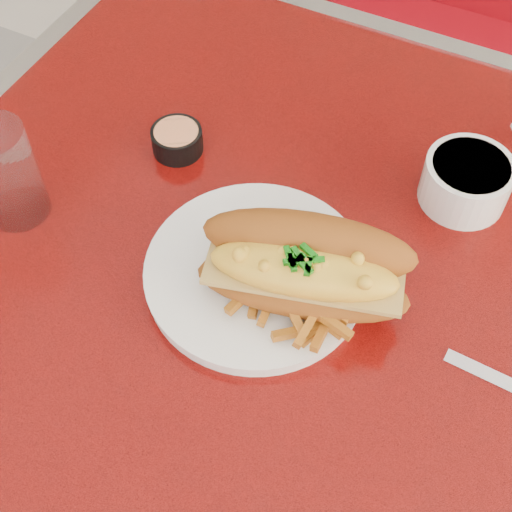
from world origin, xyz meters
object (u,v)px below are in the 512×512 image
at_px(mac_hoagie, 305,266).
at_px(gravy_ramekin, 466,180).
at_px(dinner_plate, 256,273).
at_px(fork, 308,289).
at_px(water_tumbler, 6,173).
at_px(booth_bench_far, 503,133).
at_px(diner_table, 400,365).
at_px(sauce_cup_left, 177,139).

height_order(mac_hoagie, gravy_ramekin, mac_hoagie).
relative_size(dinner_plate, fork, 2.01).
distance_m(dinner_plate, fork, 0.06).
bearing_deg(water_tumbler, dinner_plate, 7.21).
distance_m(booth_bench_far, dinner_plate, 1.01).
height_order(diner_table, booth_bench_far, booth_bench_far).
height_order(dinner_plate, mac_hoagie, mac_hoagie).
height_order(gravy_ramekin, water_tumbler, water_tumbler).
bearing_deg(booth_bench_far, gravy_ramekin, -90.63).
height_order(dinner_plate, sauce_cup_left, sauce_cup_left).
distance_m(diner_table, booth_bench_far, 0.87).
height_order(diner_table, sauce_cup_left, sauce_cup_left).
distance_m(fork, water_tumbler, 0.34).
bearing_deg(gravy_ramekin, water_tumbler, -151.42).
bearing_deg(water_tumbler, sauce_cup_left, 55.08).
distance_m(diner_table, dinner_plate, 0.25).
distance_m(gravy_ramekin, water_tumbler, 0.50).
distance_m(gravy_ramekin, sauce_cup_left, 0.34).
bearing_deg(dinner_plate, diner_table, 20.10).
height_order(diner_table, gravy_ramekin, gravy_ramekin).
xyz_separation_m(fork, sauce_cup_left, (-0.23, 0.12, 0.00)).
bearing_deg(gravy_ramekin, dinner_plate, -128.03).
relative_size(dinner_plate, water_tumbler, 2.41).
xyz_separation_m(mac_hoagie, water_tumbler, (-0.33, -0.04, 0.00)).
distance_m(mac_hoagie, gravy_ramekin, 0.23).
xyz_separation_m(booth_bench_far, dinner_plate, (-0.17, -0.87, 0.49)).
bearing_deg(diner_table, gravy_ramekin, 92.91).
bearing_deg(dinner_plate, fork, 1.83).
bearing_deg(dinner_plate, water_tumbler, -172.79).
bearing_deg(sauce_cup_left, booth_bench_far, 65.80).
distance_m(booth_bench_far, mac_hoagie, 1.03).
xyz_separation_m(mac_hoagie, gravy_ramekin, (0.11, 0.20, -0.03)).
distance_m(booth_bench_far, sauce_cup_left, 0.96).
bearing_deg(booth_bench_far, water_tumbler, -116.27).
height_order(booth_bench_far, water_tumbler, booth_bench_far).
bearing_deg(fork, diner_table, -51.61).
bearing_deg(gravy_ramekin, fork, -116.57).
distance_m(diner_table, sauce_cup_left, 0.39).
relative_size(diner_table, mac_hoagie, 5.29).
height_order(diner_table, mac_hoagie, mac_hoagie).
bearing_deg(mac_hoagie, gravy_ramekin, 47.47).
distance_m(dinner_plate, sauce_cup_left, 0.21).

